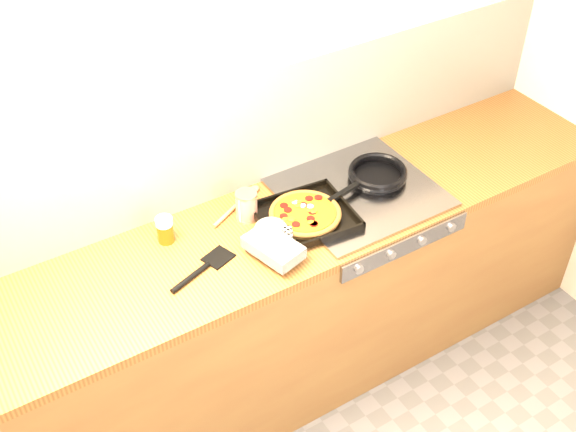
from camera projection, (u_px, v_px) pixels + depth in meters
room_shell at (224, 141)px, 2.77m from camera, size 3.20×3.20×3.20m
counter_run at (265, 312)px, 3.03m from camera, size 3.20×0.62×0.90m
stovetop at (359, 193)px, 2.92m from camera, size 0.60×0.56×0.02m
pizza_on_tray at (296, 222)px, 2.72m from camera, size 0.49×0.40×0.06m
frying_pan at (377, 174)px, 2.96m from camera, size 0.42×0.29×0.04m
tomato_can at (246, 206)px, 2.77m from camera, size 0.11×0.11×0.12m
juice_glass at (165, 230)px, 2.67m from camera, size 0.08×0.08×0.11m
wooden_spoon at (240, 202)px, 2.87m from camera, size 0.28×0.16×0.02m
black_spatula at (202, 269)px, 2.58m from camera, size 0.28×0.14×0.02m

